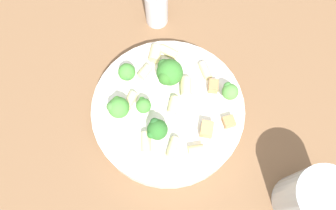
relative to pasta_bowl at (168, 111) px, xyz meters
name	(u,v)px	position (x,y,z in m)	size (l,w,h in m)	color
ground_plane	(168,115)	(0.00, 0.00, -0.02)	(2.00, 2.00, 0.00)	brown
pasta_bowl	(168,111)	(0.00, 0.00, 0.00)	(0.23, 0.23, 0.04)	silver
broccoli_floret_0	(143,105)	(0.00, -0.04, 0.03)	(0.02, 0.02, 0.03)	#93B766
broccoli_floret_1	(169,73)	(-0.04, 0.01, 0.04)	(0.04, 0.04, 0.05)	#93B766
broccoli_floret_2	(230,91)	(-0.01, 0.09, 0.04)	(0.03, 0.02, 0.03)	#93B766
broccoli_floret_3	(157,129)	(0.04, -0.02, 0.04)	(0.03, 0.03, 0.04)	#93B766
broccoli_floret_4	(118,109)	(0.00, -0.07, 0.04)	(0.03, 0.03, 0.04)	#93B766
broccoli_floret_5	(127,73)	(-0.06, -0.06, 0.03)	(0.03, 0.03, 0.03)	#84AD60
rigatoni_0	(130,100)	(-0.01, -0.06, 0.02)	(0.01, 0.01, 0.03)	beige
rigatoni_1	(146,142)	(0.05, -0.04, 0.02)	(0.01, 0.01, 0.03)	beige
rigatoni_2	(173,104)	(0.00, 0.01, 0.02)	(0.01, 0.01, 0.02)	beige
rigatoni_3	(169,52)	(-0.09, 0.01, 0.02)	(0.01, 0.01, 0.03)	beige
rigatoni_4	(196,150)	(0.07, 0.03, 0.02)	(0.02, 0.02, 0.02)	beige
rigatoni_5	(174,147)	(0.06, 0.00, 0.02)	(0.01, 0.01, 0.03)	beige
rigatoni_6	(145,72)	(-0.06, -0.03, 0.02)	(0.02, 0.02, 0.02)	beige
rigatoni_7	(186,87)	(-0.03, 0.03, 0.02)	(0.02, 0.02, 0.03)	beige
rigatoni_8	(205,70)	(-0.05, 0.06, 0.02)	(0.01, 0.01, 0.03)	beige
rigatoni_9	(155,54)	(-0.09, -0.01, 0.02)	(0.02, 0.02, 0.03)	beige
chicken_chunk_0	(207,129)	(0.04, 0.05, 0.02)	(0.02, 0.02, 0.02)	tan
chicken_chunk_1	(213,86)	(-0.02, 0.07, 0.02)	(0.02, 0.01, 0.02)	#A87A4C
chicken_chunk_2	(229,122)	(0.03, 0.09, 0.02)	(0.02, 0.02, 0.01)	#A87A4C
drinking_glass	(310,200)	(0.15, 0.18, 0.02)	(0.08, 0.08, 0.10)	silver
pepper_shaker	(158,2)	(-0.18, 0.00, 0.03)	(0.04, 0.04, 0.10)	silver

